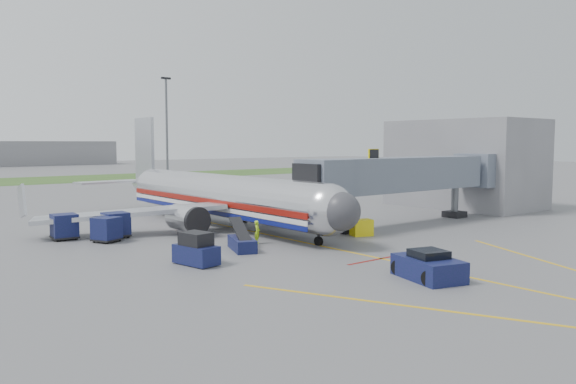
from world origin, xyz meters
TOP-DOWN VIEW (x-y plane):
  - ground at (0.00, 0.00)m, footprint 400.00×400.00m
  - grass_strip at (0.00, 90.00)m, footprint 300.00×25.00m
  - apron_markings at (0.00, -7.40)m, footprint 21.52×50.00m
  - airliner at (0.00, 15.25)m, footprint 32.10×35.67m
  - jet_bridge at (12.86, 5.00)m, footprint 25.30×4.00m
  - terminal at (30.00, 10.00)m, footprint 10.00×16.00m
  - light_mast_right at (25.00, 75.00)m, footprint 2.00×0.44m
  - pushback_tug at (-2.10, -9.26)m, footprint 3.33×4.36m
  - baggage_tug at (-10.11, 1.91)m, footprint 1.99×3.08m
  - baggage_cart_a at (-11.39, 13.04)m, footprint 2.30×2.30m
  - baggage_cart_b at (-10.10, 14.46)m, footprint 1.85×1.85m
  - baggage_cart_c at (-13.52, 16.09)m, footprint 1.94×1.94m
  - belt_loader at (-5.30, 4.04)m, footprint 2.54×4.27m
  - ground_power_cart at (5.53, 3.00)m, footprint 1.91×1.58m
  - ramp_worker at (-3.00, 5.40)m, footprint 0.73×0.72m

SIDE VIEW (x-z plane):
  - ground at x=0.00m, z-range 0.00..0.00m
  - apron_markings at x=0.00m, z-range 0.00..0.01m
  - grass_strip at x=0.00m, z-range 0.00..0.01m
  - belt_loader at x=-5.30m, z-range -0.51..1.52m
  - ground_power_cart at x=5.53m, z-range -0.01..1.30m
  - pushback_tug at x=-2.10m, z-range -0.13..1.48m
  - ramp_worker at x=-3.00m, z-range 0.00..1.71m
  - baggage_tug at x=-10.11m, z-range -0.12..1.88m
  - baggage_cart_a at x=-11.39m, z-range 0.02..1.89m
  - baggage_cart_c at x=-13.52m, z-range 0.02..1.99m
  - baggage_cart_b at x=-10.10m, z-range 0.02..2.00m
  - airliner at x=0.00m, z-range -2.48..7.77m
  - jet_bridge at x=12.86m, z-range 1.02..7.92m
  - terminal at x=30.00m, z-range 0.00..10.00m
  - light_mast_right at x=25.00m, z-range 0.58..20.98m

